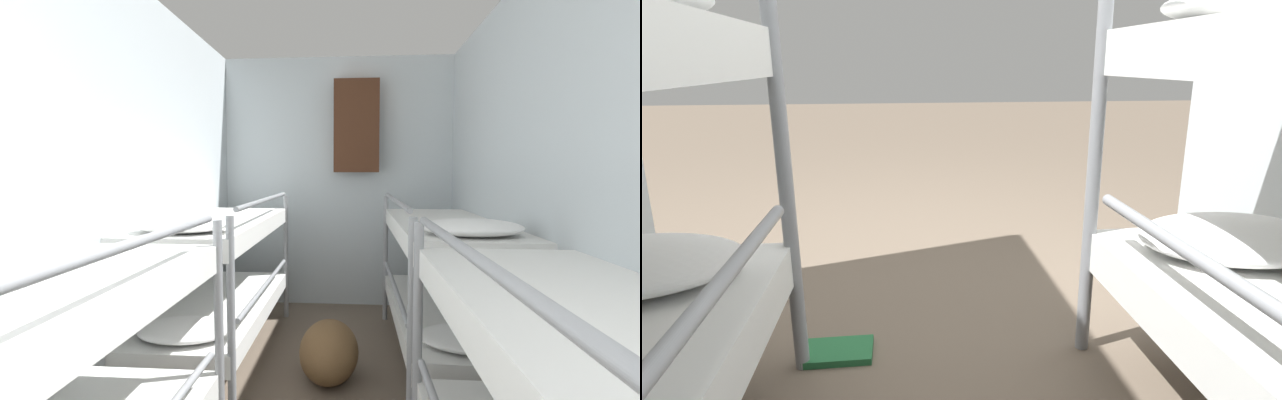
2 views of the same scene
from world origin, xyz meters
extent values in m
plane|color=#6B5B4C|center=(0.00, 0.00, 0.00)|extent=(20.00, 20.00, 0.00)
cylinder|color=gray|center=(-0.46, 0.57, 0.57)|extent=(0.04, 0.04, 1.15)
ellipsoid|color=white|center=(-0.80, 0.79, 0.46)|extent=(0.54, 0.40, 0.09)
ellipsoid|color=white|center=(-0.80, 0.79, 1.07)|extent=(0.54, 0.40, 0.09)
cylinder|color=gray|center=(0.46, 0.57, 0.57)|extent=(0.04, 0.04, 1.15)
cube|color=#236638|center=(0.36, 0.52, 0.01)|extent=(0.22, 0.15, 0.02)
camera|label=1|loc=(0.17, 0.44, 1.38)|focal=24.00mm
camera|label=2|loc=(0.13, 2.02, 0.94)|focal=28.00mm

